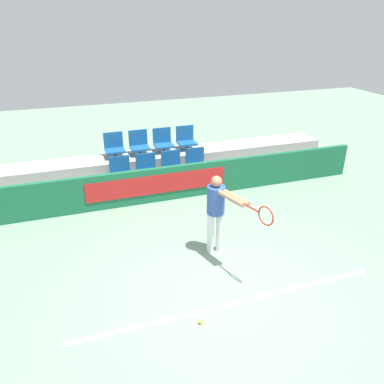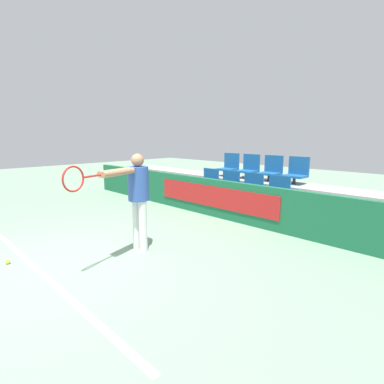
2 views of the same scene
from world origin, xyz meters
The scene contains 15 objects.
ground_plane centered at (0.00, 0.00, 0.00)m, with size 30.00×30.00×0.00m, color gray.
court_baseline centered at (0.00, -0.31, 0.00)m, with size 5.12×0.08×0.01m.
barrier_wall centered at (-0.01, 3.56, 0.43)m, with size 10.34×0.14×0.86m.
bleacher_tier_front centered at (0.00, 4.08, 0.18)m, with size 9.94×0.86×0.37m.
bleacher_tier_middle centered at (0.00, 4.94, 0.37)m, with size 9.94×0.86×0.73m.
stadium_chair_0 centered at (-0.99, 4.20, 0.64)m, with size 0.50×0.44×0.62m.
stadium_chair_1 centered at (-0.33, 4.20, 0.64)m, with size 0.50×0.44×0.62m.
stadium_chair_2 centered at (0.33, 4.20, 0.64)m, with size 0.50×0.44×0.62m.
stadium_chair_3 centered at (0.99, 4.20, 0.64)m, with size 0.50×0.44×0.62m.
stadium_chair_4 centered at (-0.99, 5.06, 1.01)m, with size 0.50×0.44×0.62m.
stadium_chair_5 centered at (-0.33, 5.06, 1.01)m, with size 0.50×0.44×0.62m.
stadium_chair_6 centered at (0.33, 5.06, 1.01)m, with size 0.50×0.44×0.62m.
stadium_chair_7 centered at (0.99, 5.06, 1.01)m, with size 0.50×0.44×0.62m.
tennis_player centered at (0.31, 1.07, 0.97)m, with size 0.57×1.50×1.56m.
tennis_ball centered at (-0.61, -0.55, 0.03)m, with size 0.07×0.07×0.07m.
Camera 2 is at (4.17, -1.54, 1.84)m, focal length 28.00 mm.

